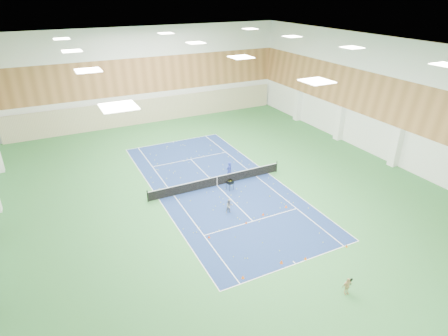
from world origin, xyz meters
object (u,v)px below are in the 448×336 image
object	(u,v)px
coach	(229,171)
child_apron	(347,286)
tennis_net	(217,180)
ball_cart	(230,185)
child_court	(229,206)

from	to	relation	value
coach	child_apron	world-z (taller)	coach
tennis_net	coach	distance (m)	1.68
child_apron	ball_cart	world-z (taller)	child_apron
child_apron	ball_cart	size ratio (longest dim) A/B	1.21
coach	ball_cart	bearing A→B (deg)	46.53
child_apron	ball_cart	xyz separation A→B (m)	(-0.39, 14.13, -0.10)
tennis_net	ball_cart	bearing A→B (deg)	-59.73
child_apron	coach	bearing A→B (deg)	93.91
coach	child_apron	distance (m)	15.92
child_court	child_apron	distance (m)	11.03
tennis_net	child_court	bearing A→B (deg)	-103.27
tennis_net	child_court	size ratio (longest dim) A/B	10.55
child_court	child_apron	bearing A→B (deg)	-79.39
child_apron	tennis_net	bearing A→B (deg)	99.59
child_apron	ball_cart	distance (m)	14.14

